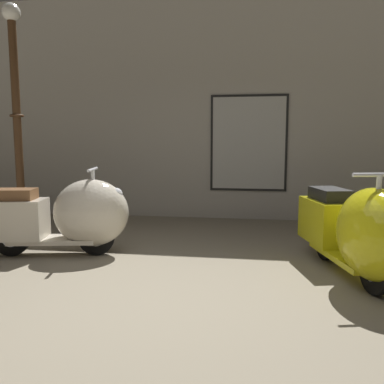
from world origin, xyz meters
TOP-DOWN VIEW (x-y plane):
  - ground_plane at (0.00, 0.00)m, footprint 60.00×60.00m
  - showroom_back_wall at (0.14, 3.90)m, footprint 18.00×0.63m
  - scooter_0 at (-1.49, 1.22)m, footprint 1.79×0.80m
  - scooter_1 at (1.71, 0.81)m, footprint 0.91×1.86m
  - lamppost at (-2.56, 1.97)m, footprint 0.28×0.28m

SIDE VIEW (x-z plane):
  - ground_plane at x=0.00m, z-range 0.00..0.00m
  - scooter_0 at x=-1.49m, z-range -0.05..1.01m
  - scooter_1 at x=1.71m, z-range -0.05..1.05m
  - lamppost at x=-2.56m, z-range -0.01..3.20m
  - showroom_back_wall at x=0.14m, z-range 0.00..3.89m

